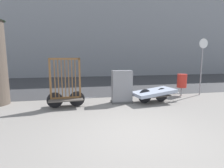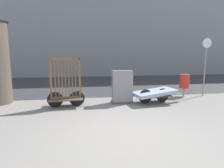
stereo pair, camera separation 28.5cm
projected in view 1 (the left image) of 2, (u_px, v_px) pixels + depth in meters
ground_plane at (135, 135)px, 4.28m from camera, size 60.00×60.00×0.00m
road_strip at (96, 83)px, 12.96m from camera, size 56.00×9.51×0.01m
building_facade at (88, 6)px, 18.42m from camera, size 48.00×4.00×14.54m
bike_cart_with_bedframe at (66, 91)px, 6.62m from camera, size 2.03×0.84×1.88m
bike_cart_with_mattress at (154, 93)px, 7.36m from camera, size 2.23×1.20×0.60m
utility_cabinet at (122, 88)px, 7.28m from camera, size 0.88×0.45×1.36m
trash_bin at (182, 81)px, 8.64m from camera, size 0.46×0.46×1.08m
sign_post at (202, 60)px, 8.69m from camera, size 0.47×0.06×2.86m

